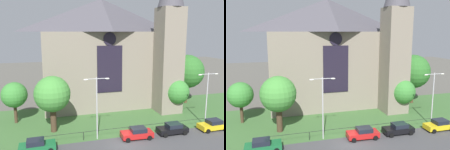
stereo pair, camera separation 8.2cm
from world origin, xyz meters
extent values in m
plane|color=#56544C|center=(0.00, 10.00, 0.00)|extent=(160.00, 160.00, 0.00)
cube|color=#3D6633|center=(0.00, 8.00, 0.00)|extent=(120.00, 20.00, 0.01)
cube|color=gray|center=(1.27, 18.10, 7.00)|extent=(22.00, 12.00, 14.00)
pyramid|color=#47444C|center=(1.27, 18.10, 17.00)|extent=(22.00, 12.00, 6.00)
cube|color=black|center=(1.27, 12.05, 7.70)|extent=(4.40, 0.16, 8.00)
cylinder|color=black|center=(1.27, 12.05, 12.80)|extent=(2.20, 0.15, 2.20)
cube|color=gray|center=(11.27, 10.10, 9.00)|extent=(4.00, 4.00, 18.00)
cylinder|color=black|center=(1.27, 2.50, 1.10)|extent=(24.83, 0.05, 0.05)
cylinder|color=black|center=(-11.15, 2.50, 0.55)|extent=(0.07, 0.07, 1.10)
cylinder|color=black|center=(-4.94, 2.50, 0.55)|extent=(0.06, 0.07, 1.10)
cylinder|color=black|center=(1.27, 2.50, 0.55)|extent=(0.06, 0.07, 1.10)
cylinder|color=black|center=(7.47, 2.50, 0.55)|extent=(0.06, 0.07, 1.10)
cylinder|color=black|center=(13.68, 2.50, 0.55)|extent=(0.07, 0.07, 1.10)
cylinder|color=#4C3823|center=(12.32, 8.68, 1.13)|extent=(0.45, 0.45, 2.27)
sphere|color=#387F33|center=(12.32, 8.68, 3.85)|extent=(4.24, 4.24, 4.24)
cylinder|color=#423021|center=(-14.06, 11.48, 1.50)|extent=(0.48, 0.48, 3.00)
sphere|color=#387F33|center=(-14.06, 11.48, 4.47)|extent=(3.91, 3.91, 3.91)
cylinder|color=#423021|center=(-8.55, 6.40, 1.81)|extent=(0.83, 0.83, 3.62)
sphere|color=#428C38|center=(-8.55, 6.40, 5.50)|extent=(5.02, 5.02, 5.02)
cylinder|color=#4C3823|center=(17.43, 13.69, 1.94)|extent=(0.64, 0.64, 3.88)
sphere|color=#2D6B28|center=(17.43, 13.69, 6.34)|extent=(6.56, 6.56, 6.56)
cylinder|color=#B2B2B7|center=(-3.12, 2.40, 4.15)|extent=(0.16, 0.16, 8.31)
cylinder|color=#B2B2B7|center=(-3.82, 2.40, 8.11)|extent=(1.40, 0.10, 0.10)
cylinder|color=#B2B2B7|center=(-2.42, 2.40, 8.11)|extent=(1.40, 0.10, 0.10)
ellipsoid|color=white|center=(-4.52, 2.40, 8.06)|extent=(0.57, 0.26, 0.20)
ellipsoid|color=white|center=(-1.72, 2.40, 8.06)|extent=(0.57, 0.26, 0.20)
cylinder|color=#B2B2B7|center=(13.53, 2.40, 4.05)|extent=(0.16, 0.16, 8.11)
cylinder|color=#B2B2B7|center=(12.83, 2.40, 7.91)|extent=(1.40, 0.10, 0.10)
cylinder|color=#B2B2B7|center=(14.23, 2.40, 7.91)|extent=(1.40, 0.10, 0.10)
ellipsoid|color=white|center=(12.13, 2.40, 7.86)|extent=(0.57, 0.26, 0.20)
ellipsoid|color=white|center=(14.93, 2.40, 7.86)|extent=(0.57, 0.26, 0.20)
cube|color=#196033|center=(-10.66, 0.98, 0.61)|extent=(4.22, 1.84, 0.70)
cube|color=black|center=(-10.86, 0.98, 1.23)|extent=(2.01, 1.62, 0.55)
cylinder|color=black|center=(-9.19, 1.89, 0.32)|extent=(0.64, 0.23, 0.64)
cylinder|color=black|center=(-12.13, 1.87, 0.32)|extent=(0.64, 0.23, 0.64)
cube|color=#B21919|center=(1.94, 1.04, 0.61)|extent=(4.28, 1.99, 0.70)
cube|color=black|center=(2.14, 1.03, 1.23)|extent=(2.07, 1.69, 0.55)
cylinder|color=black|center=(0.43, 0.21, 0.32)|extent=(0.65, 0.25, 0.64)
cylinder|color=black|center=(0.51, 2.00, 0.32)|extent=(0.65, 0.25, 0.64)
cylinder|color=black|center=(3.36, 0.07, 0.32)|extent=(0.65, 0.25, 0.64)
cylinder|color=black|center=(3.45, 1.87, 0.32)|extent=(0.65, 0.25, 0.64)
cube|color=black|center=(7.22, 1.09, 0.61)|extent=(4.21, 1.83, 0.70)
cube|color=black|center=(7.42, 1.09, 1.23)|extent=(2.01, 1.61, 0.55)
cylinder|color=black|center=(5.75, 0.20, 0.32)|extent=(0.64, 0.22, 0.64)
cylinder|color=black|center=(5.76, 2.00, 0.32)|extent=(0.64, 0.22, 0.64)
cylinder|color=black|center=(8.69, 0.18, 0.32)|extent=(0.64, 0.22, 0.64)
cylinder|color=black|center=(8.70, 1.98, 0.32)|extent=(0.64, 0.22, 0.64)
cube|color=gold|center=(13.57, 0.71, 0.61)|extent=(4.22, 1.85, 0.70)
cube|color=black|center=(13.77, 0.71, 1.23)|extent=(2.02, 1.62, 0.55)
cylinder|color=black|center=(12.11, -0.21, 0.32)|extent=(0.64, 0.23, 0.64)
cylinder|color=black|center=(12.09, 1.59, 0.32)|extent=(0.64, 0.23, 0.64)
cylinder|color=black|center=(15.03, 1.63, 0.32)|extent=(0.64, 0.23, 0.64)
camera|label=1|loc=(-9.38, -26.64, 13.95)|focal=38.29mm
camera|label=2|loc=(-9.30, -26.66, 13.95)|focal=38.29mm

